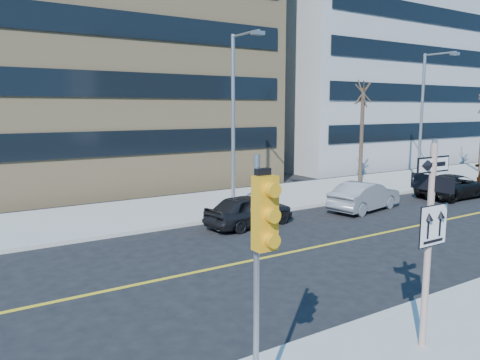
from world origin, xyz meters
TOP-DOWN VIEW (x-y plane):
  - ground at (0.00, 0.00)m, footprint 120.00×120.00m
  - far_sidewalk at (18.00, 12.00)m, footprint 66.00×6.00m
  - road_centerline at (12.00, 4.00)m, footprint 40.00×0.14m
  - sign_pole at (0.00, -2.51)m, footprint 0.92×0.92m
  - traffic_signal at (-4.00, -2.66)m, footprint 0.32×0.45m
  - parked_car_a at (2.73, 7.71)m, footprint 2.10×4.11m
  - parked_car_b at (8.98, 7.24)m, footprint 2.22×4.37m
  - parked_car_c at (15.57, 6.88)m, footprint 2.22×4.64m
  - streetlight_a at (4.00, 10.76)m, footprint 0.55×2.25m
  - streetlight_b at (18.00, 10.76)m, footprint 0.55×2.25m
  - street_tree_west at (13.00, 11.30)m, footprint 1.80×1.80m
  - building_brick at (2.00, 25.00)m, footprint 18.00×18.00m
  - building_grey_mid at (24.00, 24.00)m, footprint 20.00×16.00m
  - building_grey_far at (45.00, 27.00)m, footprint 18.00×18.00m

SIDE VIEW (x-z plane):
  - ground at x=0.00m, z-range 0.00..0.00m
  - road_centerline at x=12.00m, z-range 0.00..0.01m
  - far_sidewalk at x=18.00m, z-range 0.00..0.15m
  - parked_car_c at x=15.57m, z-range 0.00..1.28m
  - parked_car_a at x=2.73m, z-range 0.00..1.34m
  - parked_car_b at x=8.98m, z-range 0.00..1.37m
  - sign_pole at x=0.00m, z-range 0.41..4.47m
  - traffic_signal at x=-4.00m, z-range 1.03..5.03m
  - streetlight_a at x=4.00m, z-range 0.76..8.76m
  - streetlight_b at x=18.00m, z-range 0.76..8.76m
  - street_tree_west at x=13.00m, z-range 2.35..8.70m
  - building_grey_mid at x=24.00m, z-range 0.00..15.00m
  - building_grey_far at x=45.00m, z-range 0.00..16.00m
  - building_brick at x=2.00m, z-range 0.00..18.00m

